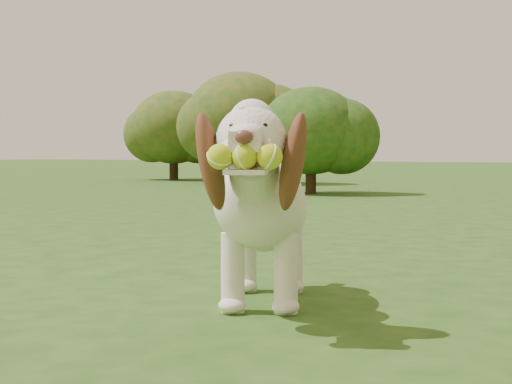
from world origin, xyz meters
The scene contains 5 objects.
ground centered at (0.00, 0.00, 0.00)m, with size 80.00×80.00×0.00m, color #224413.
dog centered at (-0.26, 0.40, 0.41)m, with size 0.71×1.14×0.77m.
shrub_a centered at (-3.46, 7.72, 0.88)m, with size 1.44×1.44×1.49m.
shrub_e centered at (-6.02, 10.15, 1.20)m, with size 1.97×1.97×2.04m.
shrub_g centered at (-8.20, 11.20, 1.09)m, with size 1.79×1.79×1.85m.
Camera 1 is at (1.16, -2.23, 0.60)m, focal length 55.00 mm.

